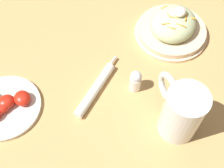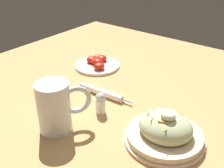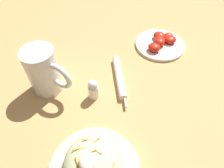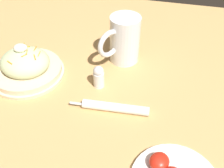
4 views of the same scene
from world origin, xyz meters
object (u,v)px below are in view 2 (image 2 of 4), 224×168
salad_plate (165,131)px  napkin_roll (102,92)px  salt_shaker (100,103)px  beer_mug (56,110)px  tomato_plate (97,64)px

salad_plate → napkin_roll: size_ratio=1.04×
salad_plate → salt_shaker: 0.24m
beer_mug → tomato_plate: 0.46m
salad_plate → tomato_plate: size_ratio=1.17×
salad_plate → beer_mug: size_ratio=1.46×
napkin_roll → tomato_plate: tomato_plate is taller
tomato_plate → salt_shaker: (-0.24, 0.27, 0.02)m
salad_plate → tomato_plate: bearing=-29.0°
beer_mug → salt_shaker: size_ratio=2.14×
salad_plate → tomato_plate: 0.54m
napkin_roll → salad_plate: bearing=163.7°
napkin_roll → tomato_plate: size_ratio=1.12×
napkin_roll → salt_shaker: bearing=126.4°
napkin_roll → salt_shaker: size_ratio=3.00×
salad_plate → napkin_roll: (0.30, -0.09, -0.02)m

